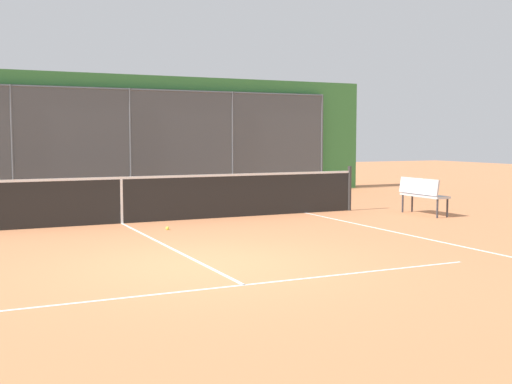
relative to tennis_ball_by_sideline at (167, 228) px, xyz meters
The scene contains 6 objects.
ground_plane 3.48m from the tennis_ball_by_sideline, 80.66° to the left, with size 60.00×60.00×0.00m, color #C67A4C.
court_line_markings 5.13m from the tennis_ball_by_sideline, 83.69° to the left, with size 8.69×11.14×0.01m.
fence_backdrop 7.67m from the tennis_ball_by_sideline, 85.67° to the right, with size 19.16×1.37×3.59m.
tennis_net 1.48m from the tennis_ball_by_sideline, 66.44° to the right, with size 11.16×0.09×1.07m.
tennis_ball_by_sideline is the anchor object (origin of this frame).
courtside_bench 5.98m from the tennis_ball_by_sideline, behind, with size 0.40×1.30×0.84m.
Camera 1 is at (3.12, 8.33, 1.77)m, focal length 45.34 mm.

